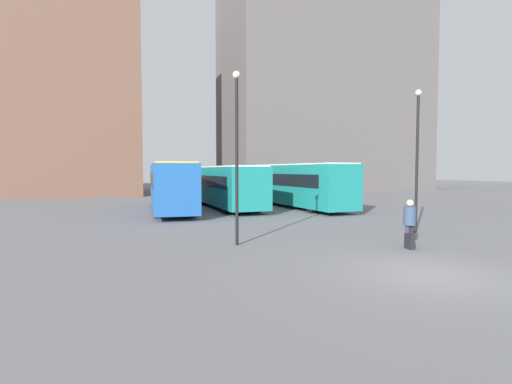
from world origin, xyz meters
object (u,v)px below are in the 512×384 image
Objects in this scene: bus_0 at (171,185)px; bus_1 at (226,185)px; lamp_post_1 at (237,145)px; bus_2 at (297,184)px; traveler at (410,219)px; suitcase at (410,241)px; lamp_post_0 at (417,150)px.

bus_0 is 1.06× the size of bus_1.
bus_2 is at bearing 57.58° from lamp_post_1.
bus_0 is 13.52m from lamp_post_1.
bus_2 is 7.38× the size of traveler.
traveler is 6.85m from lamp_post_1.
lamp_post_0 is at bearing -33.69° from suitcase.
bus_2 is 15.62m from traveler.
traveler is at bearing 167.55° from bus_2.
lamp_post_1 reaches higher than bus_0.
bus_0 is at bearing 93.94° from lamp_post_1.
bus_0 is 17.03m from traveler.
bus_1 is 5.27m from bus_2.
lamp_post_0 reaches higher than bus_0.
bus_2 is (9.28, -0.19, -0.01)m from bus_0.
bus_2 is at bearing 89.98° from lamp_post_0.
lamp_post_1 is at bearing -177.62° from lamp_post_0.
bus_1 is at bearing -74.16° from bus_0.
bus_1 is 0.92× the size of bus_2.
suitcase is (6.49, -15.99, -1.50)m from bus_0.
lamp_post_1 is (-3.21, -14.30, 2.02)m from bus_1.
suitcase is at bearing -173.31° from bus_1.
bus_0 is 17.33m from suitcase.
bus_2 is at bearing -88.30° from bus_0.
bus_2 is 1.98× the size of lamp_post_1.
bus_1 is 15.00m from lamp_post_0.
bus_1 is 6.80× the size of traveler.
lamp_post_0 reaches higher than suitcase.
traveler is 0.27× the size of lamp_post_1.
bus_0 is at bearing 31.32° from suitcase.
suitcase is at bearing 166.66° from bus_2.
suitcase is 0.12× the size of lamp_post_0.
bus_1 is 17.17m from suitcase.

